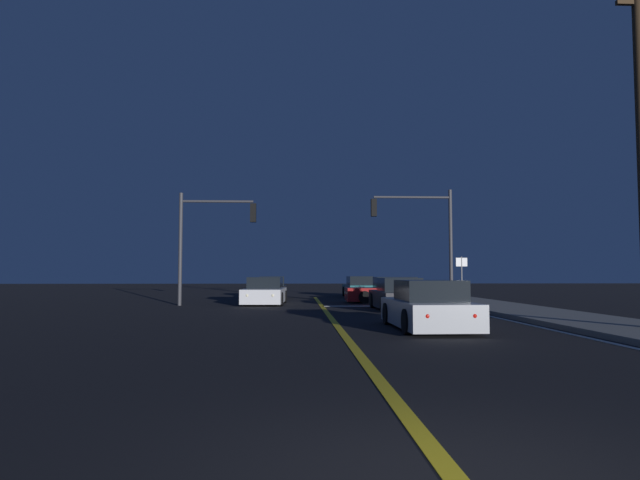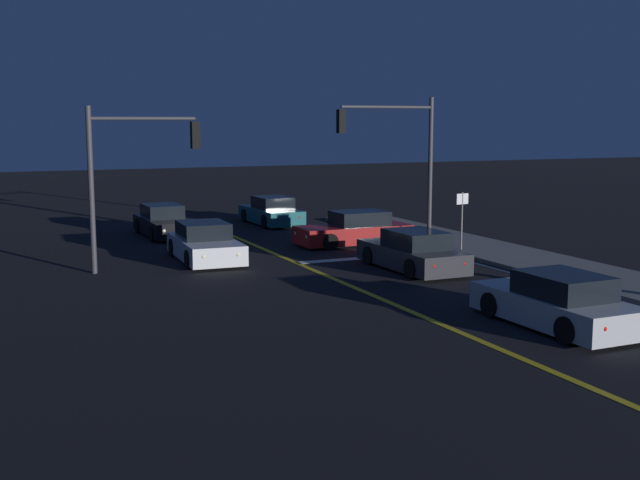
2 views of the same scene
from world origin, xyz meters
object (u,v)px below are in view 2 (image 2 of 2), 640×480
car_distant_tail_black (164,222)px  car_lead_oncoming_teal (271,212)px  car_parked_curb_white (205,244)px  car_far_approaching_charcoal (413,252)px  street_sign_corner (462,212)px  traffic_signal_near_right (398,147)px  car_mid_block_silver (557,303)px  car_side_waiting_red (355,230)px  traffic_signal_far_left (133,162)px

car_distant_tail_black → car_lead_oncoming_teal: (5.62, 1.82, 0.00)m
car_parked_curb_white → car_far_approaching_charcoal: 7.42m
car_far_approaching_charcoal → street_sign_corner: 4.14m
car_far_approaching_charcoal → traffic_signal_near_right: traffic_signal_near_right is taller
car_parked_curb_white → car_distant_tail_black: (0.05, 6.70, -0.00)m
car_mid_block_silver → car_lead_oncoming_teal: 21.10m
car_side_waiting_red → traffic_signal_near_right: 3.73m
car_lead_oncoming_teal → traffic_signal_near_right: size_ratio=0.75×
car_parked_curb_white → car_lead_oncoming_teal: (5.68, 8.53, -0.00)m
car_lead_oncoming_teal → car_far_approaching_charcoal: bearing=-91.1°
car_parked_curb_white → traffic_signal_far_left: bearing=23.3°
car_parked_curb_white → car_far_approaching_charcoal: same height
car_parked_curb_white → car_side_waiting_red: bearing=-167.7°
traffic_signal_near_right → car_side_waiting_red: bearing=-26.2°
car_mid_block_silver → traffic_signal_far_left: size_ratio=0.84×
car_mid_block_silver → street_sign_corner: size_ratio=1.97×
car_mid_block_silver → car_parked_curb_white: (-5.18, 12.57, 0.00)m
car_mid_block_silver → traffic_signal_near_right: size_ratio=0.78×
car_parked_curb_white → street_sign_corner: street_sign_corner is taller
traffic_signal_near_right → traffic_signal_far_left: bearing=7.5°
car_parked_curb_white → traffic_signal_far_left: traffic_signal_far_left is taller
car_parked_curb_white → car_lead_oncoming_teal: same height
car_parked_curb_white → traffic_signal_near_right: traffic_signal_near_right is taller
car_distant_tail_black → car_far_approaching_charcoal: bearing=115.9°
car_parked_curb_white → traffic_signal_near_right: size_ratio=0.78×
car_far_approaching_charcoal → traffic_signal_far_left: size_ratio=0.86×
car_far_approaching_charcoal → car_lead_oncoming_teal: size_ratio=1.05×
car_side_waiting_red → car_far_approaching_charcoal: (-0.68, -5.74, -0.00)m
street_sign_corner → car_mid_block_silver: bearing=-111.5°
car_side_waiting_red → car_lead_oncoming_teal: bearing=6.4°
car_far_approaching_charcoal → traffic_signal_near_right: bearing=65.7°
car_side_waiting_red → car_lead_oncoming_teal: size_ratio=1.05×
car_far_approaching_charcoal → street_sign_corner: bearing=32.4°
car_mid_block_silver → car_side_waiting_red: same height
car_lead_oncoming_teal → traffic_signal_near_right: bearing=-75.8°
car_side_waiting_red → traffic_signal_near_right: size_ratio=0.79×
car_mid_block_silver → car_lead_oncoming_teal: same height
car_lead_oncoming_teal → traffic_signal_near_right: traffic_signal_near_right is taller
car_side_waiting_red → car_far_approaching_charcoal: 5.78m
car_side_waiting_red → car_lead_oncoming_teal: 7.44m
car_mid_block_silver → street_sign_corner: street_sign_corner is taller
car_lead_oncoming_teal → traffic_signal_far_left: size_ratio=0.82×
car_side_waiting_red → car_distant_tail_black: (-6.45, 5.57, -0.00)m
traffic_signal_far_left → car_mid_block_silver: bearing=-55.9°
car_far_approaching_charcoal → car_distant_tail_black: size_ratio=1.04×
car_mid_block_silver → car_parked_curb_white: bearing=111.5°
car_parked_curb_white → car_distant_tail_black: 6.70m
traffic_signal_near_right → street_sign_corner: size_ratio=2.54×
car_side_waiting_red → traffic_signal_near_right: (1.50, -0.74, 3.33)m
car_parked_curb_white → car_far_approaching_charcoal: (5.82, -4.61, -0.00)m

